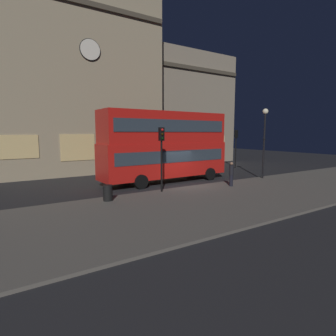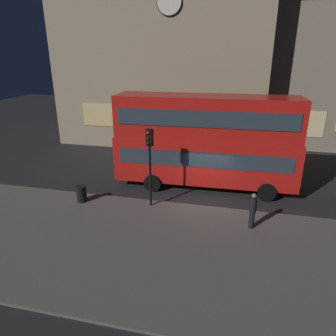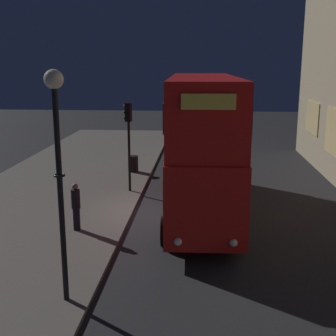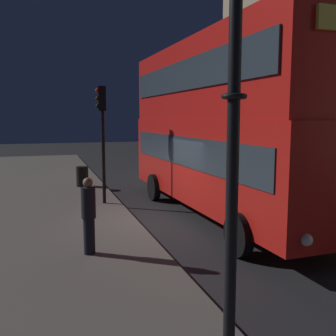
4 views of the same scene
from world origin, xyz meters
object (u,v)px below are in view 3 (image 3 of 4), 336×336
object	(u,v)px
street_lamp	(58,145)
litter_bin	(133,164)
double_decker_bus	(202,139)
pedestrian	(76,206)
traffic_light_near_kerb	(128,128)

from	to	relation	value
street_lamp	litter_bin	world-z (taller)	street_lamp
double_decker_bus	pedestrian	size ratio (longest dim) A/B	6.20
street_lamp	pedestrian	bearing A→B (deg)	-167.39
pedestrian	litter_bin	world-z (taller)	pedestrian
double_decker_bus	litter_bin	world-z (taller)	double_decker_bus
traffic_light_near_kerb	pedestrian	world-z (taller)	traffic_light_near_kerb
traffic_light_near_kerb	litter_bin	world-z (taller)	traffic_light_near_kerb
street_lamp	litter_bin	bearing A→B (deg)	-178.42
double_decker_bus	litter_bin	size ratio (longest dim) A/B	12.17
traffic_light_near_kerb	street_lamp	distance (m)	10.01
double_decker_bus	street_lamp	bearing A→B (deg)	-25.95
pedestrian	street_lamp	bearing A→B (deg)	-107.29
double_decker_bus	pedestrian	distance (m)	5.63
double_decker_bus	pedestrian	xyz separation A→B (m)	(2.74, -4.48, -2.03)
pedestrian	traffic_light_near_kerb	bearing A→B (deg)	48.16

